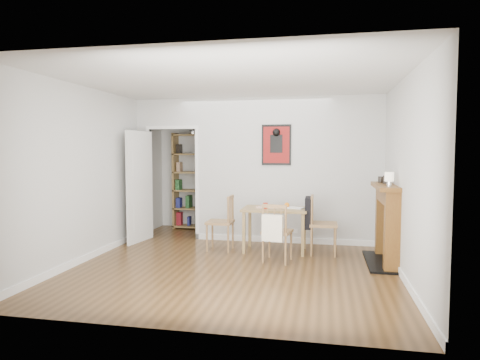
% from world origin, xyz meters
% --- Properties ---
extents(ground, '(5.20, 5.20, 0.00)m').
position_xyz_m(ground, '(0.00, 0.00, 0.00)').
color(ground, '#53361B').
rests_on(ground, ground).
extents(room_shell, '(5.20, 5.20, 5.20)m').
position_xyz_m(room_shell, '(0.10, 1.34, 1.30)').
color(room_shell, '#B7B8B5').
rests_on(room_shell, ground).
extents(dining_table, '(1.05, 0.67, 0.71)m').
position_xyz_m(dining_table, '(0.46, 0.67, 0.63)').
color(dining_table, olive).
rests_on(dining_table, ground).
extents(chair_left, '(0.46, 0.46, 0.92)m').
position_xyz_m(chair_left, '(-0.44, 0.56, 0.46)').
color(chair_left, olive).
rests_on(chair_left, ground).
extents(chair_right, '(0.54, 0.47, 0.94)m').
position_xyz_m(chair_right, '(1.22, 0.61, 0.49)').
color(chair_right, olive).
rests_on(chair_right, ground).
extents(chair_front, '(0.50, 0.55, 0.88)m').
position_xyz_m(chair_front, '(0.57, 0.01, 0.45)').
color(chair_front, olive).
rests_on(chair_front, ground).
extents(bookshelf, '(0.85, 0.34, 2.02)m').
position_xyz_m(bookshelf, '(-1.47, 2.40, 0.99)').
color(bookshelf, olive).
rests_on(bookshelf, ground).
extents(fireplace, '(0.45, 1.25, 1.16)m').
position_xyz_m(fireplace, '(2.16, 0.25, 0.62)').
color(fireplace, brown).
rests_on(fireplace, ground).
extents(red_glass, '(0.08, 0.08, 0.10)m').
position_xyz_m(red_glass, '(0.31, 0.56, 0.76)').
color(red_glass, '#9B1E0E').
rests_on(red_glass, dining_table).
extents(orange_fruit, '(0.08, 0.08, 0.08)m').
position_xyz_m(orange_fruit, '(0.64, 0.76, 0.76)').
color(orange_fruit, orange).
rests_on(orange_fruit, dining_table).
extents(placemat, '(0.41, 0.34, 0.00)m').
position_xyz_m(placemat, '(0.32, 0.73, 0.72)').
color(placemat, beige).
rests_on(placemat, dining_table).
extents(notebook, '(0.36, 0.30, 0.02)m').
position_xyz_m(notebook, '(0.76, 0.71, 0.72)').
color(notebook, silver).
rests_on(notebook, dining_table).
extents(mantel_lamp, '(0.13, 0.13, 0.20)m').
position_xyz_m(mantel_lamp, '(2.12, -0.10, 1.28)').
color(mantel_lamp, silver).
rests_on(mantel_lamp, fireplace).
extents(ceramic_jar_a, '(0.10, 0.10, 0.12)m').
position_xyz_m(ceramic_jar_a, '(2.15, 0.37, 1.22)').
color(ceramic_jar_a, black).
rests_on(ceramic_jar_a, fireplace).
extents(ceramic_jar_b, '(0.08, 0.08, 0.09)m').
position_xyz_m(ceramic_jar_b, '(2.09, 0.59, 1.21)').
color(ceramic_jar_b, black).
rests_on(ceramic_jar_b, fireplace).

